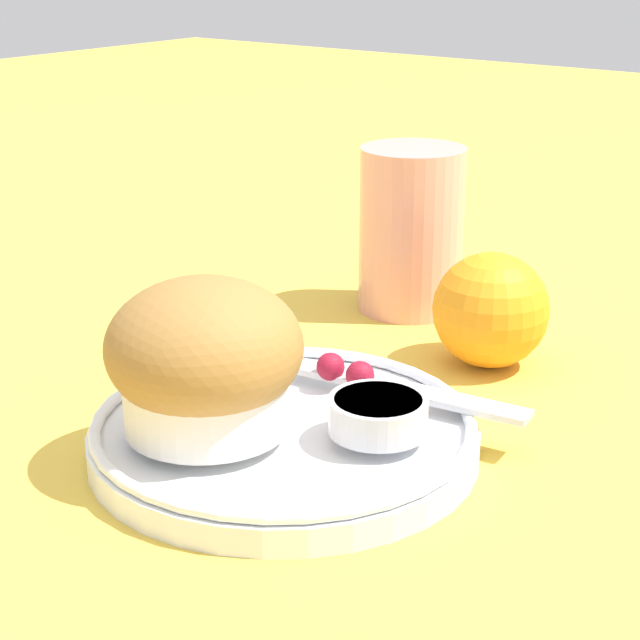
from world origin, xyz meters
TOP-DOWN VIEW (x-y plane):
  - ground_plane at (0.00, 0.00)m, footprint 3.00×3.00m
  - plate at (0.01, -0.03)m, footprint 0.19×0.19m
  - muffin at (-0.01, -0.06)m, footprint 0.09×0.09m
  - cream_ramekin at (0.05, -0.01)m, footprint 0.05×0.05m
  - berry_pair at (0.01, 0.02)m, footprint 0.03×0.02m
  - butter_knife at (0.01, 0.03)m, footprint 0.19×0.04m
  - orange_fruit at (0.03, 0.14)m, footprint 0.07×0.07m
  - juice_glass at (-0.06, 0.19)m, footprint 0.07×0.07m

SIDE VIEW (x-z plane):
  - ground_plane at x=0.00m, z-range 0.00..0.00m
  - plate at x=0.01m, z-range 0.00..0.02m
  - butter_knife at x=0.01m, z-range 0.02..0.02m
  - berry_pair at x=0.01m, z-range 0.02..0.04m
  - cream_ramekin at x=0.05m, z-range 0.02..0.04m
  - orange_fruit at x=0.03m, z-range 0.00..0.07m
  - muffin at x=-0.01m, z-range 0.02..0.09m
  - juice_glass at x=-0.06m, z-range 0.00..0.11m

